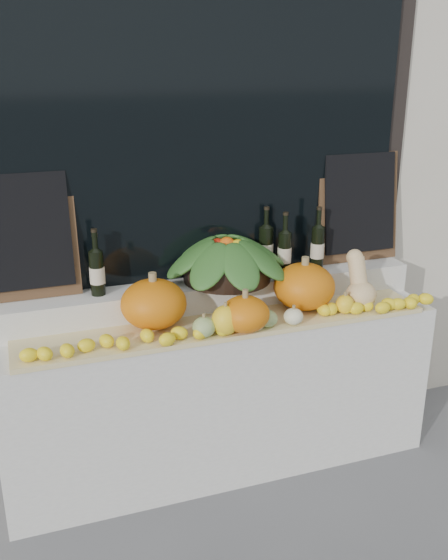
{
  "coord_description": "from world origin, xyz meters",
  "views": [
    {
      "loc": [
        -0.96,
        -1.31,
        2.19
      ],
      "look_at": [
        0.0,
        1.45,
        1.12
      ],
      "focal_mm": 40.0,
      "sensor_mm": 36.0,
      "label": 1
    }
  ],
  "objects_px": {
    "pumpkin_left": "(154,304)",
    "produce_bowl": "(227,258)",
    "pumpkin_right": "(304,286)",
    "butternut_squash": "(359,285)",
    "wine_bottle_tall": "(266,248)"
  },
  "relations": [
    {
      "from": "butternut_squash",
      "to": "produce_bowl",
      "type": "relative_size",
      "value": 0.42
    },
    {
      "from": "pumpkin_left",
      "to": "pumpkin_right",
      "type": "distance_m",
      "value": 0.81
    },
    {
      "from": "pumpkin_right",
      "to": "produce_bowl",
      "type": "relative_size",
      "value": 0.46
    },
    {
      "from": "pumpkin_right",
      "to": "wine_bottle_tall",
      "type": "height_order",
      "value": "wine_bottle_tall"
    },
    {
      "from": "pumpkin_left",
      "to": "produce_bowl",
      "type": "distance_m",
      "value": 0.5
    },
    {
      "from": "pumpkin_right",
      "to": "butternut_squash",
      "type": "height_order",
      "value": "butternut_squash"
    },
    {
      "from": "produce_bowl",
      "to": "wine_bottle_tall",
      "type": "distance_m",
      "value": 0.26
    },
    {
      "from": "produce_bowl",
      "to": "butternut_squash",
      "type": "bearing_deg",
      "value": -22.81
    },
    {
      "from": "produce_bowl",
      "to": "wine_bottle_tall",
      "type": "relative_size",
      "value": 1.96
    },
    {
      "from": "pumpkin_left",
      "to": "pumpkin_right",
      "type": "height_order",
      "value": "pumpkin_right"
    },
    {
      "from": "pumpkin_right",
      "to": "wine_bottle_tall",
      "type": "relative_size",
      "value": 0.89
    },
    {
      "from": "wine_bottle_tall",
      "to": "pumpkin_left",
      "type": "bearing_deg",
      "value": -160.49
    },
    {
      "from": "pumpkin_right",
      "to": "produce_bowl",
      "type": "height_order",
      "value": "produce_bowl"
    },
    {
      "from": "pumpkin_left",
      "to": "produce_bowl",
      "type": "bearing_deg",
      "value": 21.9
    },
    {
      "from": "butternut_squash",
      "to": "wine_bottle_tall",
      "type": "height_order",
      "value": "wine_bottle_tall"
    }
  ]
}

